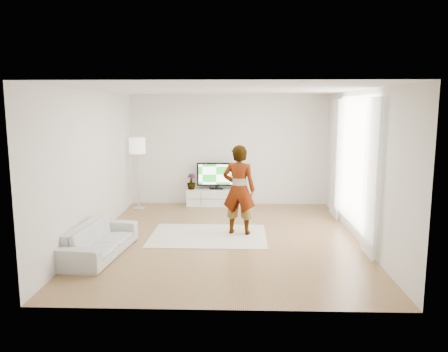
{
  "coord_description": "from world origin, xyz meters",
  "views": [
    {
      "loc": [
        0.22,
        -8.08,
        2.5
      ],
      "look_at": [
        -0.04,
        0.4,
        1.14
      ],
      "focal_mm": 35.0,
      "sensor_mm": 36.0,
      "label": 1
    }
  ],
  "objects_px": {
    "media_console": "(216,197)",
    "floor_lamp": "(137,149)",
    "rug": "(208,236)",
    "sofa": "(100,240)",
    "player": "(239,190)",
    "television": "(216,175)"
  },
  "relations": [
    {
      "from": "television",
      "to": "sofa",
      "type": "height_order",
      "value": "television"
    },
    {
      "from": "media_console",
      "to": "sofa",
      "type": "xyz_separation_m",
      "value": [
        -1.79,
        -3.81,
        0.06
      ]
    },
    {
      "from": "media_console",
      "to": "floor_lamp",
      "type": "distance_m",
      "value": 2.31
    },
    {
      "from": "floor_lamp",
      "to": "media_console",
      "type": "bearing_deg",
      "value": 12.13
    },
    {
      "from": "rug",
      "to": "floor_lamp",
      "type": "xyz_separation_m",
      "value": [
        -1.86,
        2.23,
        1.48
      ]
    },
    {
      "from": "rug",
      "to": "sofa",
      "type": "xyz_separation_m",
      "value": [
        -1.76,
        -1.17,
        0.26
      ]
    },
    {
      "from": "television",
      "to": "player",
      "type": "relative_size",
      "value": 0.55
    },
    {
      "from": "television",
      "to": "floor_lamp",
      "type": "relative_size",
      "value": 0.56
    },
    {
      "from": "media_console",
      "to": "television",
      "type": "xyz_separation_m",
      "value": [
        -0.0,
        0.03,
        0.58
      ]
    },
    {
      "from": "media_console",
      "to": "television",
      "type": "bearing_deg",
      "value": 90.0
    },
    {
      "from": "sofa",
      "to": "player",
      "type": "bearing_deg",
      "value": -54.39
    },
    {
      "from": "television",
      "to": "rug",
      "type": "xyz_separation_m",
      "value": [
        -0.03,
        -2.67,
        -0.78
      ]
    },
    {
      "from": "media_console",
      "to": "player",
      "type": "distance_m",
      "value": 2.63
    },
    {
      "from": "rug",
      "to": "media_console",
      "type": "bearing_deg",
      "value": 89.45
    },
    {
      "from": "floor_lamp",
      "to": "player",
      "type": "bearing_deg",
      "value": -40.21
    },
    {
      "from": "media_console",
      "to": "player",
      "type": "bearing_deg",
      "value": -77.09
    },
    {
      "from": "rug",
      "to": "player",
      "type": "height_order",
      "value": "player"
    },
    {
      "from": "media_console",
      "to": "rug",
      "type": "height_order",
      "value": "media_console"
    },
    {
      "from": "sofa",
      "to": "media_console",
      "type": "bearing_deg",
      "value": -19.02
    },
    {
      "from": "rug",
      "to": "floor_lamp",
      "type": "distance_m",
      "value": 3.26
    },
    {
      "from": "floor_lamp",
      "to": "rug",
      "type": "bearing_deg",
      "value": -50.23
    },
    {
      "from": "rug",
      "to": "floor_lamp",
      "type": "height_order",
      "value": "floor_lamp"
    }
  ]
}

